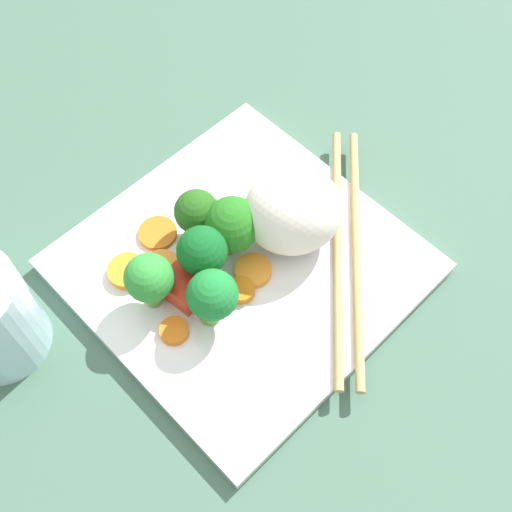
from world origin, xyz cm
name	(u,v)px	position (x,y,z in cm)	size (l,w,h in cm)	color
ground_plane	(243,276)	(0.00, 0.00, -1.00)	(110.00, 110.00, 2.00)	#426452
square_plate	(242,266)	(0.00, 0.00, 0.62)	(24.05, 24.05, 1.23)	white
rice_mound	(293,211)	(-0.74, -4.70, 4.56)	(7.75, 7.02, 6.66)	white
broccoli_floret_0	(202,252)	(1.07, 2.92, 4.90)	(3.80, 3.80, 5.75)	#529C42
broccoli_floret_1	(197,213)	(4.37, 0.72, 4.22)	(3.55, 3.55, 4.97)	#65A34D
broccoli_floret_2	(149,279)	(2.08, 7.08, 4.64)	(3.66, 3.66, 5.48)	#5D9944
broccoli_floret_3	(212,296)	(-1.99, 4.64, 4.46)	(3.79, 3.79, 5.39)	#5F9A3D
broccoli_floret_4	(232,225)	(1.59, -0.50, 4.38)	(4.35, 4.35, 5.46)	#81BE5C
carrot_slice_0	(174,331)	(-1.02, 7.77, 1.55)	(2.18, 2.18, 0.64)	orange
carrot_slice_1	(127,271)	(5.37, 7.25, 1.60)	(3.06, 3.06, 0.73)	orange
carrot_slice_2	(158,233)	(6.60, 3.28, 1.44)	(3.15, 3.15, 0.42)	orange
carrot_slice_3	(258,267)	(-1.26, -0.48, 1.56)	(2.91, 2.91, 0.65)	orange
carrot_slice_4	(161,266)	(4.01, 5.00, 1.44)	(2.93, 2.93, 0.42)	#F99836
carrot_slice_5	(241,290)	(-1.90, 1.83, 1.60)	(2.13, 2.13, 0.74)	orange
pepper_chunk_1	(185,286)	(0.98, 4.97, 2.31)	(3.11, 2.90, 2.15)	red
chopstick_pair	(347,249)	(-4.92, -6.84, 1.58)	(17.95, 18.52, 0.70)	tan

